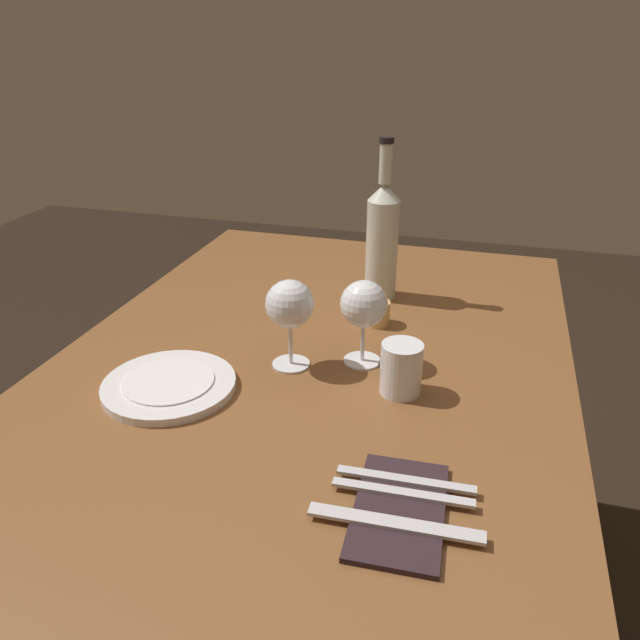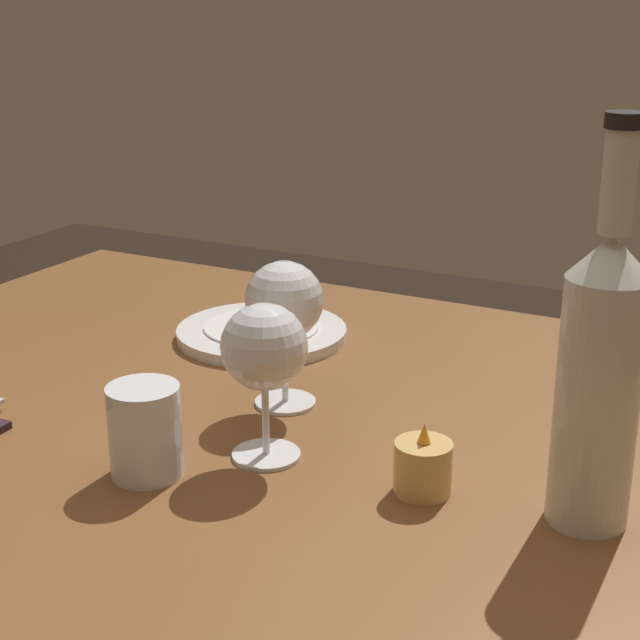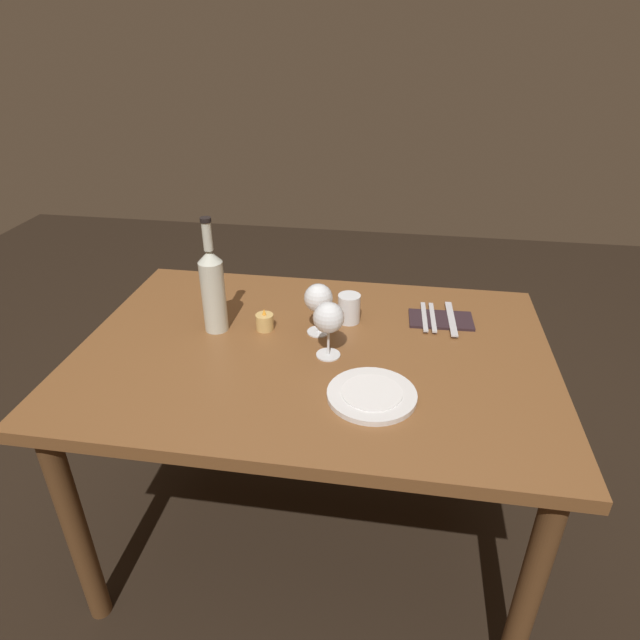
# 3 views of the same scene
# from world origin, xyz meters

# --- Properties ---
(dining_table) EXTENTS (1.30, 0.90, 0.74)m
(dining_table) POSITION_xyz_m (0.00, 0.00, 0.65)
(dining_table) COLOR brown
(dining_table) RESTS_ON ground
(wine_glass_left) EXTENTS (0.08, 0.08, 0.15)m
(wine_glass_left) POSITION_xyz_m (0.00, 0.09, 0.85)
(wine_glass_left) COLOR white
(wine_glass_left) RESTS_ON dining_table
(wine_glass_right) EXTENTS (0.08, 0.08, 0.16)m
(wine_glass_right) POSITION_xyz_m (0.05, -0.03, 0.85)
(wine_glass_right) COLOR white
(wine_glass_right) RESTS_ON dining_table
(wine_bottle) EXTENTS (0.07, 0.07, 0.34)m
(wine_bottle) POSITION_xyz_m (-0.30, 0.06, 0.87)
(wine_bottle) COLOR silver
(wine_bottle) RESTS_ON dining_table
(water_tumbler) EXTENTS (0.07, 0.07, 0.09)m
(water_tumbler) POSITION_xyz_m (0.08, 0.17, 0.78)
(water_tumbler) COLOR white
(water_tumbler) RESTS_ON dining_table
(votive_candle) EXTENTS (0.05, 0.05, 0.07)m
(votive_candle) POSITION_xyz_m (-0.16, 0.08, 0.76)
(votive_candle) COLOR #DBB266
(votive_candle) RESTS_ON dining_table
(dinner_plate) EXTENTS (0.22, 0.22, 0.02)m
(dinner_plate) POSITION_xyz_m (0.18, -0.20, 0.75)
(dinner_plate) COLOR white
(dinner_plate) RESTS_ON dining_table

